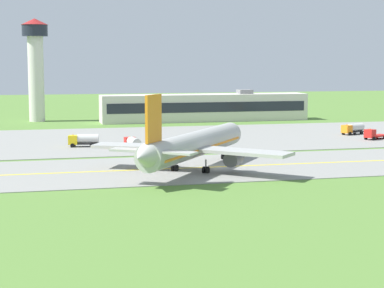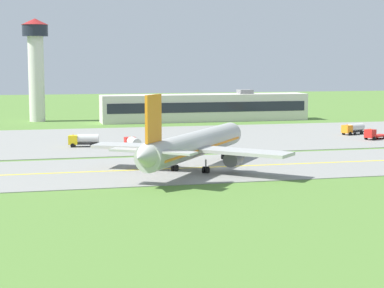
{
  "view_description": "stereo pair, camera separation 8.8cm",
  "coord_description": "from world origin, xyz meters",
  "px_view_note": "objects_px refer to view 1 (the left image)",
  "views": [
    {
      "loc": [
        -29.55,
        -103.79,
        17.22
      ],
      "look_at": [
        -4.15,
        -0.26,
        4.0
      ],
      "focal_mm": 62.89,
      "sensor_mm": 36.0,
      "label": 1
    },
    {
      "loc": [
        -29.46,
        -103.81,
        17.22
      ],
      "look_at": [
        -4.15,
        -0.26,
        4.0
      ],
      "focal_mm": 62.89,
      "sensor_mm": 36.0,
      "label": 2
    }
  ],
  "objects_px": {
    "airplane_lead": "(194,145)",
    "service_truck_pushback": "(373,135)",
    "service_truck_catering": "(133,143)",
    "service_truck_baggage": "(353,128)",
    "service_truck_fuel": "(84,140)",
    "control_tower": "(36,60)"
  },
  "relations": [
    {
      "from": "control_tower",
      "to": "service_truck_pushback",
      "type": "bearing_deg",
      "value": -42.22
    },
    {
      "from": "service_truck_catering",
      "to": "service_truck_pushback",
      "type": "xyz_separation_m",
      "value": [
        53.9,
        5.16,
        -0.35
      ]
    },
    {
      "from": "service_truck_fuel",
      "to": "service_truck_pushback",
      "type": "distance_m",
      "value": 62.7
    },
    {
      "from": "service_truck_fuel",
      "to": "control_tower",
      "type": "bearing_deg",
      "value": 97.49
    },
    {
      "from": "airplane_lead",
      "to": "service_truck_baggage",
      "type": "relative_size",
      "value": 5.37
    },
    {
      "from": "service_truck_fuel",
      "to": "service_truck_pushback",
      "type": "xyz_separation_m",
      "value": [
        62.65,
        -2.47,
        -0.35
      ]
    },
    {
      "from": "service_truck_baggage",
      "to": "control_tower",
      "type": "height_order",
      "value": "control_tower"
    },
    {
      "from": "service_truck_baggage",
      "to": "service_truck_fuel",
      "type": "height_order",
      "value": "same"
    },
    {
      "from": "control_tower",
      "to": "airplane_lead",
      "type": "bearing_deg",
      "value": -76.74
    },
    {
      "from": "airplane_lead",
      "to": "service_truck_pushback",
      "type": "height_order",
      "value": "airplane_lead"
    },
    {
      "from": "airplane_lead",
      "to": "service_truck_pushback",
      "type": "relative_size",
      "value": 5.14
    },
    {
      "from": "airplane_lead",
      "to": "service_truck_fuel",
      "type": "xyz_separation_m",
      "value": [
        -14.39,
        33.77,
        -2.6
      ]
    },
    {
      "from": "service_truck_pushback",
      "to": "service_truck_baggage",
      "type": "bearing_deg",
      "value": 87.65
    },
    {
      "from": "service_truck_baggage",
      "to": "service_truck_catering",
      "type": "bearing_deg",
      "value": -164.13
    },
    {
      "from": "airplane_lead",
      "to": "control_tower",
      "type": "bearing_deg",
      "value": 103.26
    },
    {
      "from": "service_truck_baggage",
      "to": "service_truck_catering",
      "type": "relative_size",
      "value": 1.02
    },
    {
      "from": "airplane_lead",
      "to": "service_truck_pushback",
      "type": "xyz_separation_m",
      "value": [
        48.26,
        31.31,
        -2.95
      ]
    },
    {
      "from": "service_truck_baggage",
      "to": "service_truck_pushback",
      "type": "xyz_separation_m",
      "value": [
        -0.42,
        -10.28,
        -0.35
      ]
    },
    {
      "from": "airplane_lead",
      "to": "control_tower",
      "type": "distance_m",
      "value": 99.04
    },
    {
      "from": "airplane_lead",
      "to": "service_truck_catering",
      "type": "distance_m",
      "value": 26.87
    },
    {
      "from": "service_truck_pushback",
      "to": "control_tower",
      "type": "height_order",
      "value": "control_tower"
    },
    {
      "from": "service_truck_baggage",
      "to": "service_truck_pushback",
      "type": "height_order",
      "value": "service_truck_baggage"
    }
  ]
}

